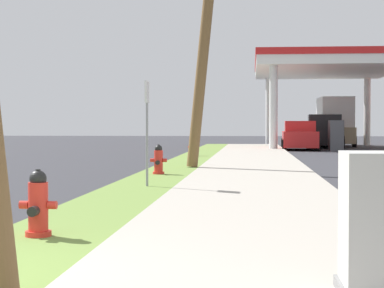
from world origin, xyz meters
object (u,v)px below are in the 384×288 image
Objects in this scene: truck_black_at_forecourt at (323,132)px; truck_tan_on_apron at (334,123)px; utility_pole_midground at (208,8)px; car_white_by_near_pump at (319,134)px; car_red_by_far_pump at (300,137)px; fire_hydrant_second at (158,161)px; utility_cabinet at (381,230)px; fire_hydrant_nearest at (38,207)px; street_sign_post at (147,111)px; fire_hydrant_third at (193,148)px.

truck_black_at_forecourt is 0.86× the size of truck_tan_on_apron.
utility_pole_midground reaches higher than car_white_by_near_pump.
utility_pole_midground is 18.53m from car_red_by_far_pump.
car_white_by_near_pump reaches higher than fire_hydrant_second.
fire_hydrant_second is 21.29m from car_red_by_far_pump.
truck_tan_on_apron is at bearing -78.96° from car_white_by_near_pump.
car_white_by_near_pump is (5.91, 28.16, -4.06)m from utility_pole_midground.
fire_hydrant_second is 25.37m from truck_black_at_forecourt.
truck_black_at_forecourt is at bearing 84.84° from utility_cabinet.
truck_black_at_forecourt is at bearing 79.08° from fire_hydrant_nearest.
fire_hydrant_second is 0.12× the size of truck_tan_on_apron.
car_white_by_near_pump is at bearing 77.45° from fire_hydrant_second.
fire_hydrant_second is at bearing 89.95° from fire_hydrant_nearest.
car_red_by_far_pump is 0.71× the size of truck_tan_on_apron.
street_sign_post reaches higher than fire_hydrant_second.
fire_hydrant_nearest is 41.50m from car_white_by_near_pump.
fire_hydrant_nearest is 0.16× the size of car_red_by_far_pump.
fire_hydrant_second is (0.01, 9.71, 0.00)m from fire_hydrant_nearest.
fire_hydrant_second is 12.52m from utility_cabinet.
utility_cabinet is 0.19× the size of truck_black_at_forecourt.
utility_pole_midground is at bearing -104.75° from truck_tan_on_apron.
truck_black_at_forecourt is at bearing 75.49° from utility_pole_midground.
fire_hydrant_nearest is at bearing -99.65° from car_white_by_near_pump.
street_sign_post is at bearing -102.82° from truck_black_at_forecourt.
utility_pole_midground reaches higher than truck_tan_on_apron.
fire_hydrant_second is at bearing 105.22° from utility_cabinet.
utility_cabinet reaches higher than fire_hydrant_third.
street_sign_post is at bearing -88.93° from fire_hydrant_third.
utility_pole_midground is at bearing -102.41° from car_red_by_far_pump.
fire_hydrant_second is 0.08× the size of utility_pole_midground.
utility_pole_midground is (1.04, 3.05, 4.34)m from fire_hydrant_second.
street_sign_post is (0.26, -13.83, 1.19)m from fire_hydrant_third.
street_sign_post is 0.46× the size of car_white_by_near_pump.
car_red_by_far_pump is 0.83× the size of truck_black_at_forecourt.
truck_black_at_forecourt is at bearing -93.05° from car_white_by_near_pump.
fire_hydrant_nearest is 0.16× the size of car_white_by_near_pump.
truck_black_at_forecourt is at bearing 64.86° from fire_hydrant_third.
car_red_by_far_pump is (4.69, 24.13, -0.91)m from street_sign_post.
truck_black_at_forecourt is (1.67, 3.79, 0.19)m from car_red_by_far_pump.
truck_black_at_forecourt is at bearing 74.94° from fire_hydrant_second.
street_sign_post is (-0.80, -6.47, -3.15)m from utility_pole_midground.
fire_hydrant_second is 0.35× the size of street_sign_post.
fire_hydrant_second is 10.41m from fire_hydrant_third.
truck_tan_on_apron is (6.55, 24.88, -3.29)m from utility_pole_midground.
fire_hydrant_second is 0.16× the size of car_white_by_near_pump.
truck_tan_on_apron is at bearing 73.83° from truck_black_at_forecourt.
truck_tan_on_apron is (2.66, 7.22, 0.77)m from car_red_by_far_pump.
fire_hydrant_third is (-0.01, 20.12, 0.00)m from fire_hydrant_nearest.
utility_pole_midground is at bearing 98.44° from utility_cabinet.
truck_tan_on_apron reaches higher than fire_hydrant_second.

